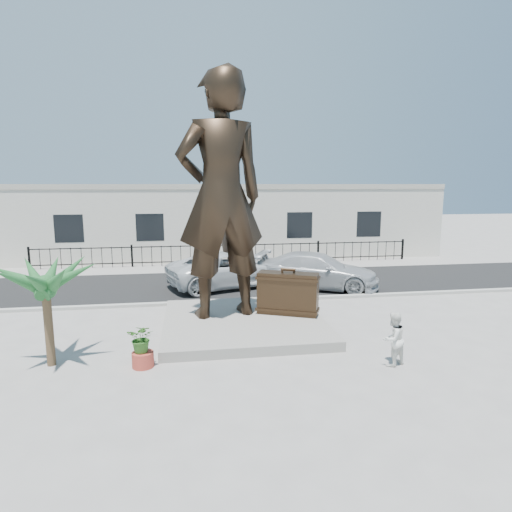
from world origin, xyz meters
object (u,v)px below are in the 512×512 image
Objects in this scene: suitcase at (288,293)px; tourist at (393,339)px; statue at (221,196)px; car_white at (230,269)px.

tourist is at bearing -39.89° from suitcase.
tourist is (4.14, -4.15, -3.59)m from statue.
suitcase is at bearing -88.18° from tourist.
suitcase is 0.35× the size of car_white.
statue is at bearing -69.41° from tourist.
statue is 6.87m from tourist.
suitcase is 4.35m from tourist.
suitcase reaches higher than car_white.
tourist is at bearing -178.57° from car_white.
tourist is 9.99m from car_white.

